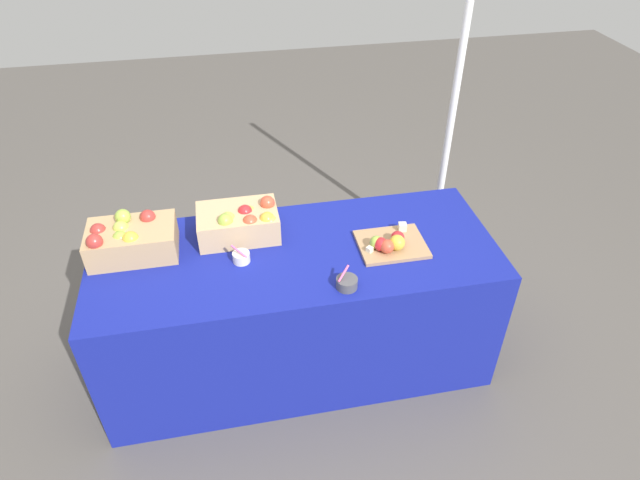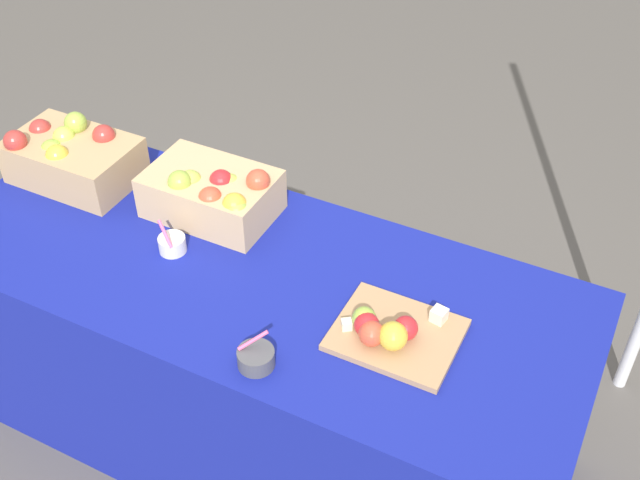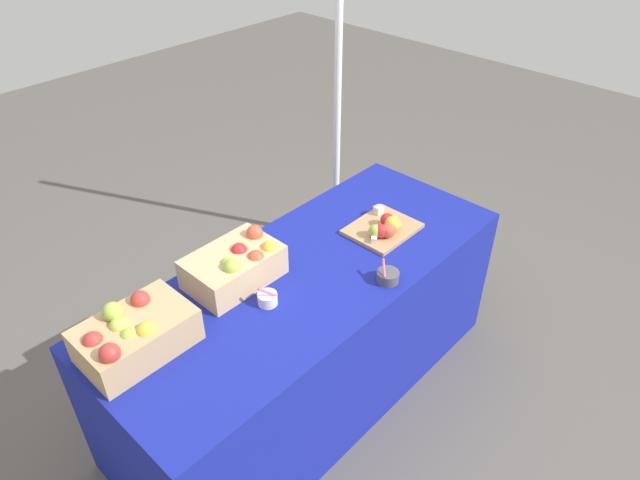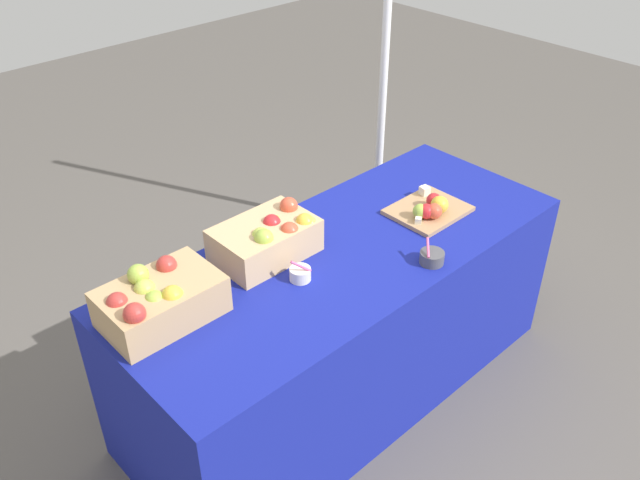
# 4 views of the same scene
# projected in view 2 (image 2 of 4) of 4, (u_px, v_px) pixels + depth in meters

# --- Properties ---
(ground_plane) EXTENTS (10.00, 10.00, 0.00)m
(ground_plane) POSITION_uv_depth(u_px,v_px,m) (265.00, 431.00, 2.66)
(ground_plane) COLOR #56514C
(table) EXTENTS (1.90, 0.76, 0.74)m
(table) POSITION_uv_depth(u_px,v_px,m) (259.00, 359.00, 2.42)
(table) COLOR navy
(table) RESTS_ON ground_plane
(apple_crate_left) EXTENTS (0.39, 0.25, 0.20)m
(apple_crate_left) POSITION_uv_depth(u_px,v_px,m) (73.00, 157.00, 2.47)
(apple_crate_left) COLOR tan
(apple_crate_left) RESTS_ON table
(apple_crate_middle) EXTENTS (0.38, 0.25, 0.18)m
(apple_crate_middle) POSITION_uv_depth(u_px,v_px,m) (213.00, 193.00, 2.33)
(apple_crate_middle) COLOR tan
(apple_crate_middle) RESTS_ON table
(cutting_board_front) EXTENTS (0.31, 0.26, 0.09)m
(cutting_board_front) POSITION_uv_depth(u_px,v_px,m) (389.00, 332.00, 1.97)
(cutting_board_front) COLOR tan
(cutting_board_front) RESTS_ON table
(sample_bowl_near) EXTENTS (0.09, 0.09, 0.09)m
(sample_bowl_near) POSITION_uv_depth(u_px,v_px,m) (256.00, 358.00, 1.91)
(sample_bowl_near) COLOR #4C4C51
(sample_bowl_near) RESTS_ON table
(sample_bowl_mid) EXTENTS (0.08, 0.08, 0.10)m
(sample_bowl_mid) POSITION_uv_depth(u_px,v_px,m) (172.00, 244.00, 2.24)
(sample_bowl_mid) COLOR silver
(sample_bowl_mid) RESTS_ON table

